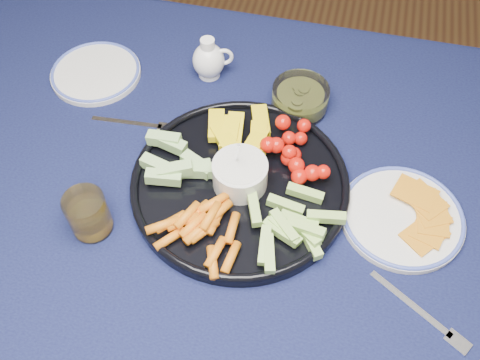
% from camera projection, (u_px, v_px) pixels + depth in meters
% --- Properties ---
extents(dining_table, '(1.67, 1.07, 0.75)m').
position_uv_depth(dining_table, '(270.00, 230.00, 1.04)').
color(dining_table, '#4A2C18').
rests_on(dining_table, ground).
extents(crudite_platter, '(0.40, 0.40, 0.13)m').
position_uv_depth(crudite_platter, '(238.00, 181.00, 0.97)').
color(crudite_platter, black).
rests_on(crudite_platter, dining_table).
extents(creamer_pitcher, '(0.09, 0.07, 0.10)m').
position_uv_depth(creamer_pitcher, '(209.00, 60.00, 1.14)').
color(creamer_pitcher, white).
rests_on(creamer_pitcher, dining_table).
extents(pickle_bowl, '(0.12, 0.12, 0.05)m').
position_uv_depth(pickle_bowl, '(300.00, 99.00, 1.09)').
color(pickle_bowl, silver).
rests_on(pickle_bowl, dining_table).
extents(cheese_plate, '(0.22, 0.22, 0.03)m').
position_uv_depth(cheese_plate, '(403.00, 216.00, 0.94)').
color(cheese_plate, silver).
rests_on(cheese_plate, dining_table).
extents(juice_tumbler, '(0.07, 0.07, 0.08)m').
position_uv_depth(juice_tumbler, '(89.00, 216.00, 0.91)').
color(juice_tumbler, silver).
rests_on(juice_tumbler, dining_table).
extents(fork_left, '(0.18, 0.03, 0.00)m').
position_uv_depth(fork_left, '(141.00, 125.00, 1.08)').
color(fork_left, white).
rests_on(fork_left, dining_table).
extents(fork_right, '(0.16, 0.11, 0.00)m').
position_uv_depth(fork_right, '(426.00, 317.00, 0.84)').
color(fork_right, white).
rests_on(fork_right, dining_table).
extents(side_plate_extra, '(0.19, 0.19, 0.02)m').
position_uv_depth(side_plate_extra, '(96.00, 72.00, 1.16)').
color(side_plate_extra, silver).
rests_on(side_plate_extra, dining_table).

